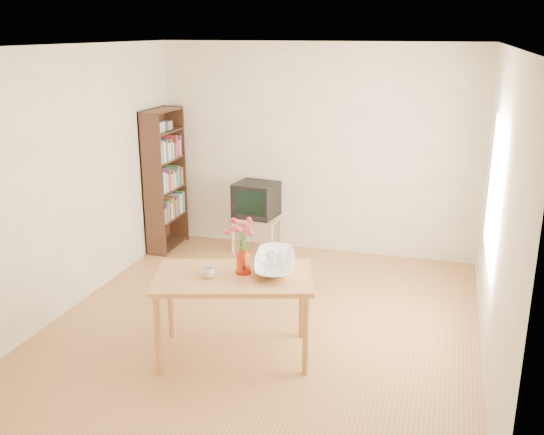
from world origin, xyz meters
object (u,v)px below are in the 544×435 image
(mug, at_px, (208,273))
(bowl, at_px, (274,241))
(television, at_px, (257,199))
(table, at_px, (234,285))
(pitcher, at_px, (243,263))

(mug, bearing_deg, bowl, 159.82)
(bowl, bearing_deg, television, 111.43)
(television, bearing_deg, bowl, -61.26)
(bowl, distance_m, television, 2.49)
(table, height_order, television, television)
(table, bearing_deg, bowl, 28.25)
(pitcher, distance_m, mug, 0.31)
(television, bearing_deg, mug, -73.37)
(bowl, relative_size, television, 0.94)
(mug, bearing_deg, pitcher, 155.88)
(mug, relative_size, television, 0.20)
(table, relative_size, television, 2.69)
(pitcher, bearing_deg, table, -153.48)
(mug, bearing_deg, television, -140.29)
(table, bearing_deg, mug, -167.11)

